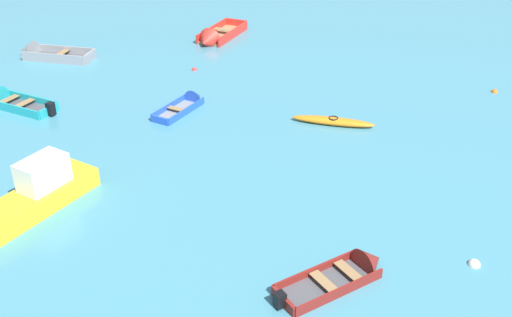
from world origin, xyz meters
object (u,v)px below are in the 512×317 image
rowboat_blue_back_row_right (189,103)px  mooring_buoy_midfield (474,265)px  motor_launch_yellow_back_row_left (28,199)px  rowboat_grey_near_right (42,54)px  rowboat_turquoise_back_row_center (7,101)px  mooring_buoy_outer_edge (494,92)px  mooring_buoy_trailing (194,70)px  rowboat_red_foreground_center (214,38)px  kayak_orange_outer_left (333,121)px  rowboat_maroon_distant_center (352,270)px

rowboat_blue_back_row_right → mooring_buoy_midfield: (11.75, -9.74, -0.15)m
motor_launch_yellow_back_row_left → rowboat_blue_back_row_right: bearing=73.1°
rowboat_grey_near_right → rowboat_turquoise_back_row_center: bearing=-76.9°
mooring_buoy_outer_edge → mooring_buoy_trailing: bearing=179.0°
rowboat_red_foreground_center → rowboat_grey_near_right: 9.93m
kayak_orange_outer_left → rowboat_red_foreground_center: rowboat_red_foreground_center is taller
rowboat_blue_back_row_right → mooring_buoy_midfield: size_ratio=8.80×
rowboat_maroon_distant_center → mooring_buoy_trailing: 17.86m
mooring_buoy_trailing → kayak_orange_outer_left: bearing=-34.3°
rowboat_blue_back_row_right → rowboat_grey_near_right: size_ratio=0.76×
kayak_orange_outer_left → rowboat_turquoise_back_row_center: (-15.30, -0.58, 0.02)m
rowboat_red_foreground_center → mooring_buoy_midfield: (12.79, -19.00, -0.24)m
kayak_orange_outer_left → mooring_buoy_outer_edge: kayak_orange_outer_left is taller
rowboat_red_foreground_center → mooring_buoy_trailing: rowboat_red_foreground_center is taller
rowboat_red_foreground_center → rowboat_grey_near_right: rowboat_red_foreground_center is taller
mooring_buoy_outer_edge → mooring_buoy_midfield: bearing=-100.9°
rowboat_grey_near_right → mooring_buoy_trailing: size_ratio=15.47×
rowboat_maroon_distant_center → rowboat_red_foreground_center: rowboat_red_foreground_center is taller
kayak_orange_outer_left → rowboat_red_foreground_center: 12.78m
rowboat_maroon_distant_center → mooring_buoy_midfield: size_ratio=8.95×
rowboat_maroon_distant_center → mooring_buoy_outer_edge: rowboat_maroon_distant_center is taller
rowboat_turquoise_back_row_center → rowboat_grey_near_right: (-1.45, 6.23, 0.04)m
mooring_buoy_trailing → rowboat_turquoise_back_row_center: bearing=-141.7°
rowboat_maroon_distant_center → rowboat_blue_back_row_right: 13.55m
rowboat_turquoise_back_row_center → motor_launch_yellow_back_row_left: size_ratio=0.79×
rowboat_grey_near_right → mooring_buoy_trailing: 8.96m
rowboat_maroon_distant_center → rowboat_blue_back_row_right: bearing=126.7°
motor_launch_yellow_back_row_left → mooring_buoy_trailing: size_ratio=18.73×
mooring_buoy_midfield → mooring_buoy_outer_edge: 14.26m
motor_launch_yellow_back_row_left → mooring_buoy_trailing: bearing=82.2°
kayak_orange_outer_left → mooring_buoy_trailing: 9.45m
rowboat_maroon_distant_center → rowboat_turquoise_back_row_center: 19.09m
kayak_orange_outer_left → mooring_buoy_trailing: size_ratio=12.99×
motor_launch_yellow_back_row_left → rowboat_grey_near_right: size_ratio=1.21×
kayak_orange_outer_left → mooring_buoy_outer_edge: size_ratio=11.59×
rowboat_blue_back_row_right → motor_launch_yellow_back_row_left: bearing=-106.9°
rowboat_blue_back_row_right → mooring_buoy_outer_edge: rowboat_blue_back_row_right is taller
rowboat_turquoise_back_row_center → mooring_buoy_trailing: rowboat_turquoise_back_row_center is taller
rowboat_blue_back_row_right → mooring_buoy_trailing: bearing=102.2°
kayak_orange_outer_left → rowboat_grey_near_right: 17.68m
mooring_buoy_midfield → kayak_orange_outer_left: bearing=118.8°
mooring_buoy_trailing → rowboat_grey_near_right: bearing=178.0°
rowboat_red_foreground_center → rowboat_turquoise_back_row_center: bearing=-124.9°
motor_launch_yellow_back_row_left → rowboat_red_foreground_center: bearing=84.3°
mooring_buoy_midfield → mooring_buoy_outer_edge: mooring_buoy_midfield is taller
kayak_orange_outer_left → rowboat_blue_back_row_right: rowboat_blue_back_row_right is taller
motor_launch_yellow_back_row_left → mooring_buoy_midfield: bearing=-0.7°
rowboat_grey_near_right → rowboat_blue_back_row_right: bearing=-26.0°
kayak_orange_outer_left → rowboat_maroon_distant_center: bearing=-82.8°
mooring_buoy_outer_edge → motor_launch_yellow_back_row_left: bearing=-141.4°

